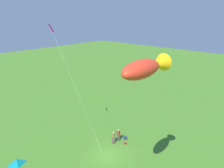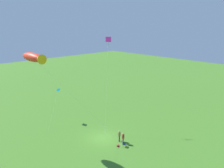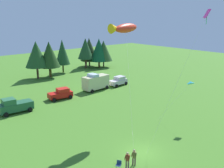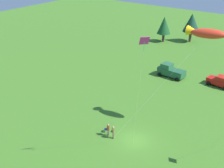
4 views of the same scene
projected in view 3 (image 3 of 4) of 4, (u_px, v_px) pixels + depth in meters
ground_plane at (142, 153)px, 28.52m from camera, size 160.00×160.00×0.00m
person_kite_flyer at (134, 156)px, 25.86m from camera, size 0.48×0.53×1.74m
folding_chair at (119, 164)px, 25.47m from camera, size 0.65×0.65×0.82m
person_spectator at (127, 159)px, 25.37m from camera, size 0.49×0.54×1.74m
backpack_on_grass at (119, 163)px, 26.38m from camera, size 0.22×0.32×0.22m
truck_green_flatbed at (15, 106)px, 39.87m from camera, size 5.15×2.74×2.34m
car_red_sedan at (61, 94)px, 46.41m from camera, size 4.41×2.71×1.89m
van_camper_beige at (96, 82)px, 51.79m from camera, size 5.50×2.82×3.34m
car_silver_compact at (118, 81)px, 55.28m from camera, size 4.35×2.54×1.89m
treeline_distant at (66, 53)px, 66.50m from camera, size 48.44×9.72×8.72m
kite_large_fish at (123, 28)px, 33.68m from camera, size 9.59×9.92×13.52m
kite_delta_teal at (190, 83)px, 34.76m from camera, size 2.79×3.90×6.10m
kite_diamond_rainbow at (204, 21)px, 23.92m from camera, size 3.67×4.32×15.04m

